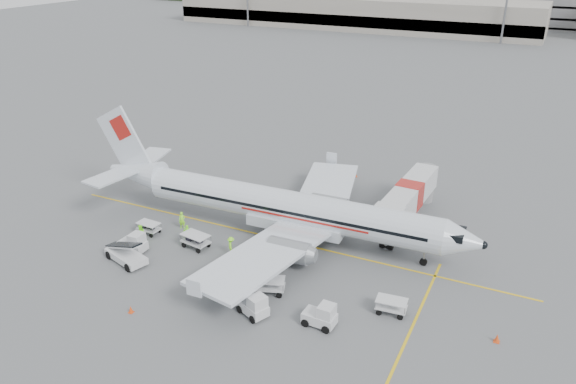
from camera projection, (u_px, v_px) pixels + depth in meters
name	position (u px, v px, depth m)	size (l,w,h in m)	color
ground	(278.00, 239.00, 50.24)	(360.00, 360.00, 0.00)	#56595B
stripe_lead	(278.00, 239.00, 50.24)	(44.00, 0.20, 0.01)	yellow
stripe_cross	(409.00, 334.00, 38.11)	(0.20, 20.00, 0.01)	yellow
terminal_west	(353.00, 12.00, 171.02)	(110.00, 22.00, 9.00)	gray
treeline	(507.00, 9.00, 192.68)	(300.00, 3.00, 6.00)	black
aircraft	(289.00, 186.00, 48.67)	(35.94, 28.17, 9.91)	silver
jet_bridge	(408.00, 204.00, 52.28)	(2.87, 15.32, 4.02)	silver
belt_loader	(125.00, 246.00, 46.12)	(5.34, 2.00, 2.89)	silver
tug_fore	(320.00, 314.00, 38.67)	(2.28, 1.31, 1.76)	silver
tug_mid	(253.00, 304.00, 39.76)	(2.27, 1.30, 1.76)	silver
tug_aft	(132.00, 242.00, 47.87)	(2.34, 1.34, 1.81)	silver
cart_loaded_a	(149.00, 228.00, 50.99)	(2.07, 1.22, 1.08)	silver
cart_loaded_b	(196.00, 241.00, 48.61)	(2.43, 1.44, 1.27)	silver
cart_empty_a	(269.00, 286.00, 42.31)	(2.35, 1.39, 1.22)	silver
cart_empty_b	(391.00, 306.00, 40.02)	(2.18, 1.29, 1.14)	silver
cone_nose	(497.00, 338.00, 37.23)	(0.40, 0.40, 0.65)	#DF4513
cone_port	(356.00, 175.00, 63.33)	(0.33, 0.33, 0.54)	#DF4513
cone_stbd	(131.00, 309.00, 40.19)	(0.36, 0.36, 0.58)	#DF4513
crew_a	(182.00, 220.00, 51.80)	(0.59, 0.39, 1.63)	#8AF724
crew_b	(141.00, 234.00, 49.38)	(0.81, 0.63, 1.66)	#8AF724
crew_c	(231.00, 246.00, 47.55)	(1.02, 0.59, 1.58)	#8AF724
crew_d	(188.00, 233.00, 49.50)	(0.94, 0.39, 1.60)	#8AF724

